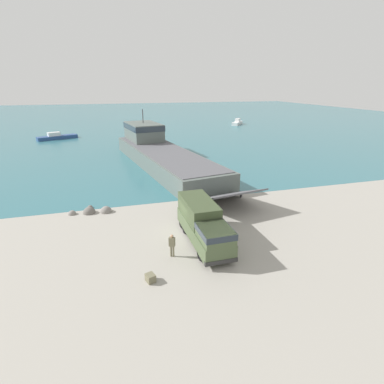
{
  "coord_description": "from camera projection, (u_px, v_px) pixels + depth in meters",
  "views": [
    {
      "loc": [
        -5.74,
        -22.44,
        11.95
      ],
      "look_at": [
        1.64,
        3.74,
        2.14
      ],
      "focal_mm": 28.0,
      "sensor_mm": 36.0,
      "label": 1
    }
  ],
  "objects": [
    {
      "name": "cargo_crate",
      "position": [
        150.0,
        278.0,
        19.16
      ],
      "size": [
        0.69,
        0.76,
        0.52
      ],
      "primitive_type": "cube",
      "rotation": [
        0.0,
        0.0,
        0.32
      ],
      "color": "#6B664C",
      "rests_on": "ground_plane"
    },
    {
      "name": "landing_craft",
      "position": [
        159.0,
        151.0,
        47.61
      ],
      "size": [
        12.55,
        36.63,
        7.83
      ],
      "rotation": [
        0.0,
        0.0,
        0.17
      ],
      "color": "#56605B",
      "rests_on": "ground_plane"
    },
    {
      "name": "military_truck",
      "position": [
        203.0,
        223.0,
        23.64
      ],
      "size": [
        2.45,
        7.92,
        3.1
      ],
      "rotation": [
        0.0,
        0.0,
        -1.56
      ],
      "color": "#475638",
      "rests_on": "ground_plane"
    },
    {
      "name": "soldier_on_ramp",
      "position": [
        172.0,
        244.0,
        21.71
      ],
      "size": [
        0.5,
        0.42,
        1.79
      ],
      "rotation": [
        0.0,
        0.0,
        4.22
      ],
      "color": "#6B664C",
      "rests_on": "ground_plane"
    },
    {
      "name": "ground_plane",
      "position": [
        185.0,
        231.0,
        25.84
      ],
      "size": [
        240.0,
        240.0,
        0.0
      ],
      "primitive_type": "plane",
      "color": "#9E998E"
    },
    {
      "name": "moored_boat_b",
      "position": [
        237.0,
        123.0,
        93.9
      ],
      "size": [
        5.53,
        6.31,
        1.84
      ],
      "rotation": [
        0.0,
        0.0,
        2.47
      ],
      "color": "white",
      "rests_on": "ground_plane"
    },
    {
      "name": "shoreline_rock_c",
      "position": [
        106.0,
        212.0,
        29.75
      ],
      "size": [
        1.16,
        1.16,
        1.16
      ],
      "primitive_type": "sphere",
      "color": "gray",
      "rests_on": "ground_plane"
    },
    {
      "name": "mooring_bollard",
      "position": [
        241.0,
        194.0,
        33.47
      ],
      "size": [
        0.29,
        0.29,
        0.73
      ],
      "color": "#333338",
      "rests_on": "ground_plane"
    },
    {
      "name": "shoreline_rock_d",
      "position": [
        72.0,
        214.0,
        29.19
      ],
      "size": [
        0.77,
        0.77,
        0.77
      ],
      "primitive_type": "sphere",
      "color": "gray",
      "rests_on": "ground_plane"
    },
    {
      "name": "moored_boat_a",
      "position": [
        57.0,
        137.0,
        69.1
      ],
      "size": [
        8.86,
        5.31,
        1.59
      ],
      "rotation": [
        0.0,
        0.0,
        5.1
      ],
      "color": "navy",
      "rests_on": "ground_plane"
    },
    {
      "name": "shoreline_rock_a",
      "position": [
        90.0,
        208.0,
        30.69
      ],
      "size": [
        0.57,
        0.57,
        0.57
      ],
      "primitive_type": "sphere",
      "color": "#66605B",
      "rests_on": "ground_plane"
    },
    {
      "name": "shoreline_rock_b",
      "position": [
        89.0,
        213.0,
        29.5
      ],
      "size": [
        1.21,
        1.21,
        1.21
      ],
      "primitive_type": "sphere",
      "color": "#66605B",
      "rests_on": "ground_plane"
    },
    {
      "name": "water_surface",
      "position": [
        121.0,
        118.0,
        113.77
      ],
      "size": [
        240.0,
        180.0,
        0.01
      ],
      "primitive_type": "cube",
      "color": "#336B75",
      "rests_on": "ground_plane"
    }
  ]
}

